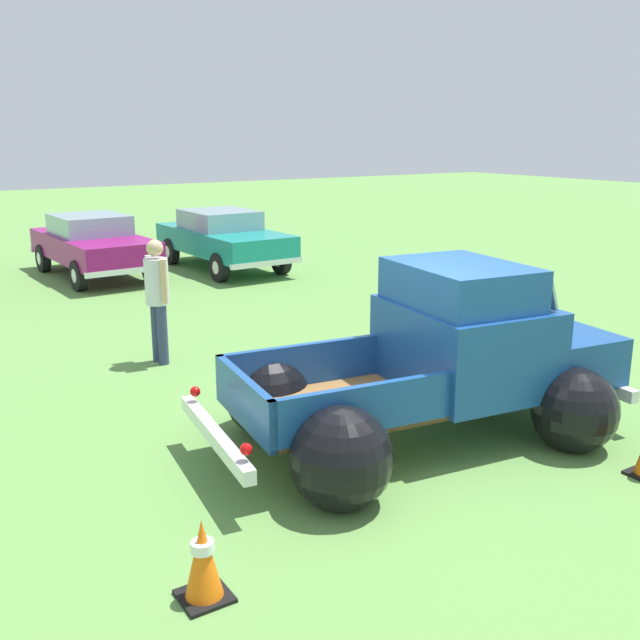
{
  "coord_description": "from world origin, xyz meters",
  "views": [
    {
      "loc": [
        -4.86,
        -5.66,
        3.28
      ],
      "look_at": [
        0.0,
        1.87,
        0.95
      ],
      "focal_mm": 40.64,
      "sensor_mm": 36.0,
      "label": 1
    }
  ],
  "objects_px": {
    "show_car_0": "(93,243)",
    "spectator_1": "(157,293)",
    "vintage_pickup_truck": "(444,369)",
    "lane_cone_1": "(203,560)",
    "show_car_1": "(223,237)"
  },
  "relations": [
    {
      "from": "lane_cone_1",
      "to": "spectator_1",
      "type": "bearing_deg",
      "value": 72.23
    },
    {
      "from": "spectator_1",
      "to": "vintage_pickup_truck",
      "type": "bearing_deg",
      "value": -75.8
    },
    {
      "from": "spectator_1",
      "to": "lane_cone_1",
      "type": "distance_m",
      "value": 5.8
    },
    {
      "from": "vintage_pickup_truck",
      "to": "show_car_1",
      "type": "xyz_separation_m",
      "value": [
        2.34,
        10.55,
        0.02
      ]
    },
    {
      "from": "lane_cone_1",
      "to": "vintage_pickup_truck",
      "type": "bearing_deg",
      "value": 20.66
    },
    {
      "from": "show_car_0",
      "to": "spectator_1",
      "type": "distance_m",
      "value": 7.2
    },
    {
      "from": "vintage_pickup_truck",
      "to": "show_car_0",
      "type": "xyz_separation_m",
      "value": [
        -0.62,
        11.28,
        0.02
      ]
    },
    {
      "from": "show_car_1",
      "to": "vintage_pickup_truck",
      "type": "bearing_deg",
      "value": -14.1
    },
    {
      "from": "spectator_1",
      "to": "lane_cone_1",
      "type": "height_order",
      "value": "spectator_1"
    },
    {
      "from": "show_car_1",
      "to": "spectator_1",
      "type": "distance_m",
      "value": 7.56
    },
    {
      "from": "vintage_pickup_truck",
      "to": "spectator_1",
      "type": "height_order",
      "value": "vintage_pickup_truck"
    },
    {
      "from": "show_car_0",
      "to": "show_car_1",
      "type": "xyz_separation_m",
      "value": [
        2.97,
        -0.73,
        0.0
      ]
    },
    {
      "from": "show_car_0",
      "to": "spectator_1",
      "type": "height_order",
      "value": "spectator_1"
    },
    {
      "from": "show_car_0",
      "to": "lane_cone_1",
      "type": "xyz_separation_m",
      "value": [
        -2.84,
        -12.59,
        -0.47
      ]
    },
    {
      "from": "vintage_pickup_truck",
      "to": "lane_cone_1",
      "type": "relative_size",
      "value": 7.65
    }
  ]
}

